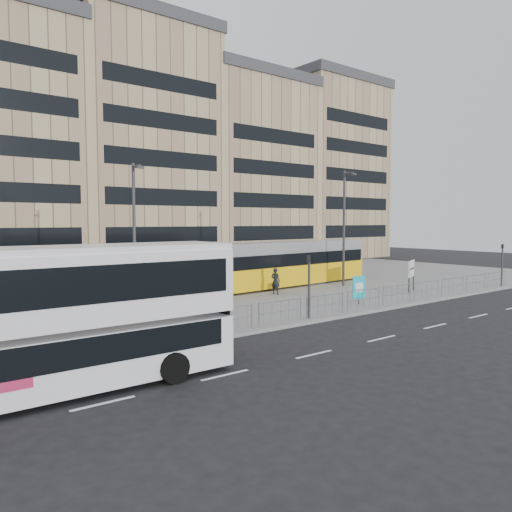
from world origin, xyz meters
TOP-DOWN VIEW (x-y plane):
  - ground at (0.00, 0.00)m, footprint 120.00×120.00m
  - plaza at (0.00, 12.00)m, footprint 64.00×24.00m
  - kerb at (0.00, 0.05)m, footprint 64.00×0.25m
  - building_row at (1.55, 34.27)m, footprint 70.40×18.40m
  - pedestrian_barrier at (2.00, 0.50)m, footprint 32.07×0.07m
  - road_markings at (1.00, -4.00)m, footprint 62.00×0.12m
  - double_decker_bus at (-14.71, -2.46)m, footprint 10.53×2.79m
  - tram at (-0.52, 10.00)m, footprint 27.86×4.85m
  - station_sign at (10.09, 2.83)m, footprint 1.72×0.83m
  - ad_panel at (3.33, 1.70)m, footprint 0.87×0.22m
  - pedestrian at (2.14, 7.65)m, footprint 0.61×0.74m
  - traffic_light_west at (-1.85, 0.50)m, footprint 0.20×0.23m
  - traffic_light_east at (17.98, 0.50)m, footprint 0.23×0.25m
  - lamp_post_west at (-6.68, 9.75)m, footprint 0.45×1.04m
  - lamp_post_east at (8.95, 7.82)m, footprint 0.45×1.04m

SIDE VIEW (x-z plane):
  - ground at x=0.00m, z-range 0.00..0.00m
  - road_markings at x=1.00m, z-range 0.00..0.01m
  - kerb at x=0.00m, z-range -0.01..0.16m
  - plaza at x=0.00m, z-range 0.00..0.15m
  - pedestrian_barrier at x=2.00m, z-range 0.43..1.53m
  - pedestrian at x=2.14m, z-range 0.15..1.89m
  - ad_panel at x=3.33m, z-range 0.29..1.92m
  - station_sign at x=10.09m, z-range 0.56..2.69m
  - tram at x=-0.52m, z-range 0.16..3.42m
  - traffic_light_west at x=-1.85m, z-range 0.57..3.67m
  - traffic_light_east at x=17.98m, z-range 0.57..3.67m
  - double_decker_bus at x=-14.71m, z-range 0.17..4.37m
  - lamp_post_west at x=-6.68m, z-range 0.52..8.57m
  - lamp_post_east at x=8.95m, z-range 0.53..8.96m
  - building_row at x=1.55m, z-range -2.69..28.51m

